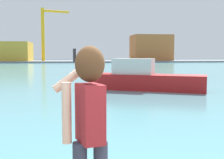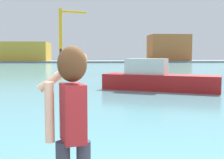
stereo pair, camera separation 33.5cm
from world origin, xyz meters
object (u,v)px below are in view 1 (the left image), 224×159
(warehouse_right, at_px, (151,48))
(port_crane, at_px, (46,30))
(boat_moored, at_px, (144,79))
(person_photographer, at_px, (89,117))
(warehouse_left, at_px, (5,52))

(warehouse_right, height_order, port_crane, port_crane)
(boat_moored, distance_m, port_crane, 73.76)
(warehouse_right, bearing_deg, person_photographer, -106.16)
(warehouse_right, bearing_deg, warehouse_left, 179.69)
(warehouse_left, bearing_deg, person_photographer, -77.84)
(person_photographer, height_order, warehouse_right, warehouse_right)
(person_photographer, distance_m, warehouse_left, 93.04)
(port_crane, bearing_deg, boat_moored, -80.66)
(warehouse_left, bearing_deg, warehouse_right, -0.31)
(boat_moored, relative_size, warehouse_right, 0.61)
(boat_moored, bearing_deg, warehouse_right, 100.22)
(person_photographer, distance_m, port_crane, 88.96)
(boat_moored, height_order, warehouse_right, warehouse_right)
(boat_moored, relative_size, warehouse_left, 0.50)
(boat_moored, xyz_separation_m, warehouse_right, (21.56, 74.62, 3.85))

